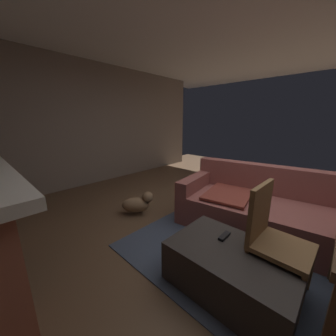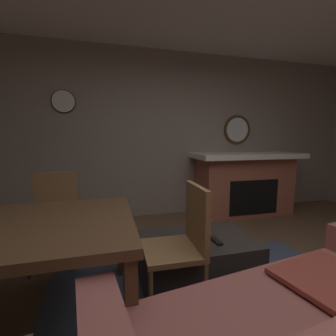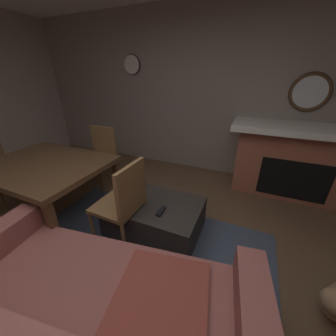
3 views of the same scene
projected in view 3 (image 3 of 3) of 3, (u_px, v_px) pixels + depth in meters
floor at (121, 303)px, 1.58m from camera, size 8.67×8.67×0.00m
wall_back_fireplace_side at (212, 95)px, 3.31m from camera, size 7.63×0.12×2.69m
area_rug at (129, 267)px, 1.88m from camera, size 2.60×2.00×0.01m
fireplace at (294, 161)px, 2.86m from camera, size 1.81×0.76×1.05m
round_wall_mirror at (310, 92)px, 2.70m from camera, size 0.52×0.05×0.52m
couch at (90, 326)px, 1.19m from camera, size 2.15×1.27×0.83m
ottoman_coffee_table at (155, 217)px, 2.26m from camera, size 1.02×0.68×0.38m
tv_remote at (161, 211)px, 2.02m from camera, size 0.05×0.16×0.02m
dining_table at (45, 169)px, 2.31m from camera, size 1.40×1.08×0.74m
dining_chair_south at (101, 153)px, 3.14m from camera, size 0.45×0.45×0.93m
dining_chair_west at (124, 200)px, 1.98m from camera, size 0.45×0.45×0.93m
wall_clock at (132, 65)px, 3.56m from camera, size 0.34×0.03×0.34m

